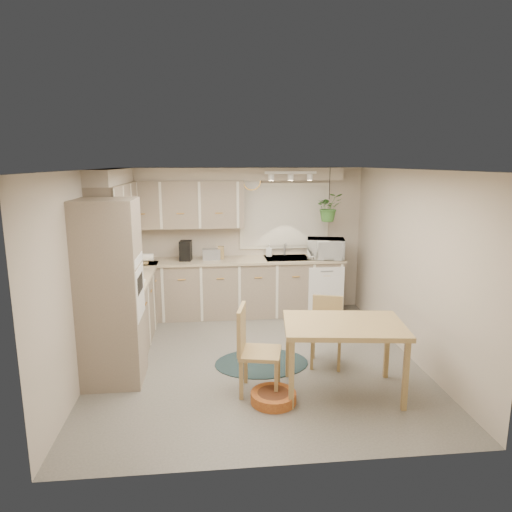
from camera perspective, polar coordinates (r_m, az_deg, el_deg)
name	(u,v)px	position (r m, az deg, el deg)	size (l,w,h in m)	color
floor	(256,359)	(6.01, -0.05, -12.81)	(4.20, 4.20, 0.00)	slate
ceiling	(256,170)	(5.47, -0.05, 10.74)	(4.20, 4.20, 0.00)	silver
wall_back	(243,240)	(7.67, -1.67, 1.99)	(4.00, 0.04, 2.40)	#B3A594
wall_front	(283,330)	(3.62, 3.42, -9.20)	(4.00, 0.04, 2.40)	#B3A594
wall_left	(88,273)	(5.77, -20.23, -1.97)	(0.04, 4.20, 2.40)	#B3A594
wall_right	(411,265)	(6.15, 18.83, -1.07)	(0.04, 4.20, 2.40)	#B3A594
base_cab_left	(130,309)	(6.73, -15.49, -6.40)	(0.60, 1.85, 0.90)	gray
base_cab_back	(232,288)	(7.53, -2.98, -4.06)	(3.60, 0.60, 0.90)	gray
counter_left	(129,277)	(6.60, -15.63, -2.52)	(0.64, 1.89, 0.04)	#C3AF8E
counter_back	(232,261)	(7.40, -3.02, -0.58)	(3.64, 0.64, 0.04)	#C3AF8E
oven_stack	(111,293)	(5.38, -17.72, -4.42)	(0.65, 0.65, 2.10)	gray
wall_oven_face	(140,292)	(5.32, -14.33, -4.39)	(0.02, 0.56, 0.58)	silver
upper_cab_left	(116,211)	(6.59, -17.04, 5.38)	(0.35, 2.00, 0.75)	gray
upper_cab_back	(181,204)	(7.40, -9.38, 6.37)	(2.00, 0.35, 0.75)	gray
soffit_left	(112,176)	(6.57, -17.51, 9.49)	(0.30, 2.00, 0.20)	#B3A594
soffit_back	(231,174)	(7.40, -3.20, 10.19)	(3.60, 0.30, 0.20)	#B3A594
cooktop	(122,286)	(6.05, -16.44, -3.61)	(0.52, 0.58, 0.02)	silver
range_hood	(118,251)	(5.95, -16.88, 0.62)	(0.40, 0.60, 0.14)	silver
window_blinds	(284,216)	(7.66, 3.58, 4.99)	(1.40, 0.02, 1.00)	silver
window_frame	(284,216)	(7.67, 3.56, 5.00)	(1.50, 0.02, 1.10)	beige
sink	(287,260)	(7.52, 3.85, -0.56)	(0.70, 0.48, 0.10)	#97999E
dishwasher_front	(326,292)	(7.46, 8.76, -4.52)	(0.58, 0.01, 0.83)	silver
track_light_bar	(291,173)	(7.10, 4.35, 10.36)	(0.80, 0.04, 0.04)	silver
wall_clock	(252,181)	(7.55, -0.55, 9.33)	(0.30, 0.30, 0.03)	gold
dining_table	(343,358)	(5.17, 10.77, -12.40)	(1.27, 0.85, 0.80)	tan
chair_left	(260,350)	(5.05, 0.56, -11.71)	(0.45, 0.45, 0.97)	tan
chair_back	(326,333)	(5.77, 8.80, -9.45)	(0.40, 0.40, 0.85)	tan
braided_rug	(262,363)	(5.90, 0.71, -13.23)	(1.18, 0.89, 0.01)	black
pet_bed	(273,397)	(5.04, 2.19, -17.23)	(0.48, 0.48, 0.11)	#B76B24
microwave	(326,246)	(7.50, 8.69, 1.19)	(0.60, 0.33, 0.40)	silver
soap_bottle	(269,254)	(7.60, 1.65, 0.28)	(0.09, 0.21, 0.10)	silver
hanging_plant	(329,210)	(7.43, 9.09, 5.64)	(0.41, 0.45, 0.35)	#396F2C
coffee_maker	(186,251)	(7.38, -8.78, 0.67)	(0.18, 0.22, 0.32)	black
toaster	(211,254)	(7.40, -5.61, 0.22)	(0.28, 0.16, 0.17)	#97999E
knife_block	(221,253)	(7.43, -4.40, 0.42)	(0.09, 0.09, 0.21)	tan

